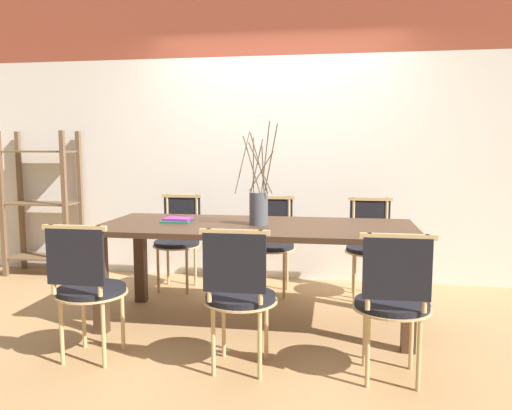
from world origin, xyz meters
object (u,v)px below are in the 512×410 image
at_px(chair_near_center, 393,299).
at_px(book_stack, 177,220).
at_px(shelving_rack, 42,204).
at_px(chair_far_center, 370,243).
at_px(vase_centerpiece, 259,206).
at_px(dining_table, 256,238).

relative_size(chair_near_center, book_stack, 3.80).
bearing_deg(shelving_rack, chair_far_center, -4.99).
height_order(chair_near_center, vase_centerpiece, vase_centerpiece).
relative_size(dining_table, shelving_rack, 1.57).
bearing_deg(book_stack, dining_table, -3.39).
distance_m(dining_table, vase_centerpiece, 0.24).
distance_m(chair_far_center, book_stack, 1.76).
bearing_deg(chair_near_center, vase_centerpiece, 137.35).
distance_m(dining_table, book_stack, 0.64).
bearing_deg(dining_table, chair_near_center, -42.15).
relative_size(vase_centerpiece, book_stack, 3.30).
bearing_deg(chair_far_center, dining_table, 42.66).
xyz_separation_m(chair_near_center, chair_far_center, (-0.02, 1.67, 0.00)).
xyz_separation_m(chair_far_center, shelving_rack, (-3.38, 0.30, 0.26)).
distance_m(chair_near_center, shelving_rack, 3.93).
bearing_deg(chair_far_center, chair_near_center, 90.56).
height_order(dining_table, chair_near_center, chair_near_center).
bearing_deg(chair_near_center, shelving_rack, 149.93).
relative_size(chair_far_center, shelving_rack, 0.59).
relative_size(dining_table, chair_near_center, 2.66).
xyz_separation_m(dining_table, shelving_rack, (-2.47, 1.13, 0.08)).
height_order(chair_near_center, book_stack, chair_near_center).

